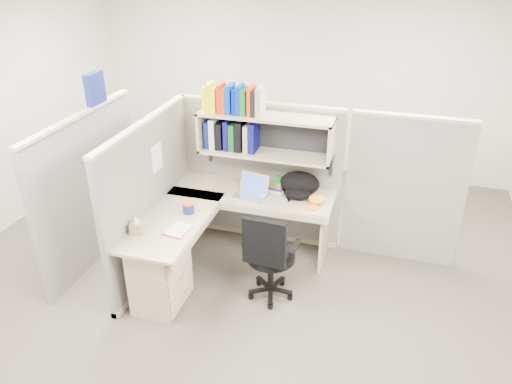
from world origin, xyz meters
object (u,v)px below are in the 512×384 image
(desk, at_px, (187,252))
(backpack, at_px, (299,185))
(snack_canister, at_px, (188,207))
(task_chair, at_px, (269,269))
(laptop, at_px, (250,187))

(desk, relative_size, backpack, 4.17)
(snack_canister, bearing_deg, desk, -74.93)
(backpack, relative_size, task_chair, 0.43)
(backpack, relative_size, snack_canister, 3.55)
(backpack, bearing_deg, laptop, -168.99)
(backpack, height_order, snack_canister, backpack)
(desk, height_order, laptop, laptop)
(desk, xyz_separation_m, laptop, (0.41, 0.75, 0.41))
(laptop, height_order, task_chair, task_chair)
(backpack, distance_m, snack_canister, 1.17)
(desk, distance_m, snack_canister, 0.44)
(task_chair, bearing_deg, backpack, 84.11)
(laptop, distance_m, task_chair, 0.92)
(backpack, bearing_deg, desk, -142.67)
(laptop, height_order, backpack, backpack)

